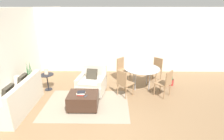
{
  "coord_description": "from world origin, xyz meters",
  "views": [
    {
      "loc": [
        0.55,
        -3.71,
        2.82
      ],
      "look_at": [
        0.48,
        1.85,
        0.75
      ],
      "focal_mm": 28.0,
      "sensor_mm": 36.0,
      "label": 1
    }
  ],
  "objects_px": {
    "ottoman": "(83,100)",
    "picture_frame": "(46,72)",
    "dining_table": "(142,70)",
    "couch": "(16,100)",
    "armchair": "(92,83)",
    "potted_plant": "(31,83)",
    "book_stack": "(81,93)",
    "dining_chair_far_left": "(122,68)",
    "potted_plant_small": "(171,80)",
    "side_table": "(47,79)",
    "dining_chair_far_right": "(156,68)",
    "tv_remote_primary": "(86,96)",
    "dining_chair_near_left": "(124,82)",
    "dining_chair_near_right": "(166,82)"
  },
  "relations": [
    {
      "from": "tv_remote_primary",
      "to": "dining_chair_near_right",
      "type": "bearing_deg",
      "value": 19.4
    },
    {
      "from": "armchair",
      "to": "dining_chair_near_right",
      "type": "bearing_deg",
      "value": -6.33
    },
    {
      "from": "couch",
      "to": "dining_chair_near_left",
      "type": "xyz_separation_m",
      "value": [
        3.06,
        0.84,
        0.21
      ]
    },
    {
      "from": "tv_remote_primary",
      "to": "dining_chair_near_left",
      "type": "height_order",
      "value": "dining_chair_near_left"
    },
    {
      "from": "ottoman",
      "to": "side_table",
      "type": "xyz_separation_m",
      "value": [
        -1.44,
        1.15,
        0.16
      ]
    },
    {
      "from": "couch",
      "to": "dining_chair_near_left",
      "type": "distance_m",
      "value": 3.18
    },
    {
      "from": "dining_chair_near_right",
      "to": "potted_plant_small",
      "type": "xyz_separation_m",
      "value": [
        0.47,
        0.9,
        -0.33
      ]
    },
    {
      "from": "dining_chair_near_right",
      "to": "potted_plant",
      "type": "bearing_deg",
      "value": 174.75
    },
    {
      "from": "couch",
      "to": "dining_chair_far_right",
      "type": "height_order",
      "value": "couch"
    },
    {
      "from": "couch",
      "to": "dining_table",
      "type": "bearing_deg",
      "value": 22.03
    },
    {
      "from": "picture_frame",
      "to": "side_table",
      "type": "bearing_deg",
      "value": -90.0
    },
    {
      "from": "couch",
      "to": "dining_table",
      "type": "relative_size",
      "value": 1.49
    },
    {
      "from": "ottoman",
      "to": "dining_chair_near_right",
      "type": "height_order",
      "value": "dining_chair_near_right"
    },
    {
      "from": "dining_chair_near_right",
      "to": "potted_plant_small",
      "type": "relative_size",
      "value": 1.44
    },
    {
      "from": "tv_remote_primary",
      "to": "dining_chair_far_right",
      "type": "height_order",
      "value": "dining_chair_far_right"
    },
    {
      "from": "armchair",
      "to": "dining_chair_far_right",
      "type": "xyz_separation_m",
      "value": [
        2.4,
        1.07,
        0.18
      ]
    },
    {
      "from": "side_table",
      "to": "picture_frame",
      "type": "bearing_deg",
      "value": 90.0
    },
    {
      "from": "book_stack",
      "to": "picture_frame",
      "type": "height_order",
      "value": "picture_frame"
    },
    {
      "from": "book_stack",
      "to": "potted_plant_small",
      "type": "height_order",
      "value": "potted_plant_small"
    },
    {
      "from": "tv_remote_primary",
      "to": "dining_chair_far_right",
      "type": "distance_m",
      "value": 3.27
    },
    {
      "from": "dining_chair_near_left",
      "to": "dining_chair_near_right",
      "type": "xyz_separation_m",
      "value": [
        1.33,
        0.0,
        0.0
      ]
    },
    {
      "from": "dining_table",
      "to": "picture_frame",
      "type": "bearing_deg",
      "value": -175.95
    },
    {
      "from": "tv_remote_primary",
      "to": "side_table",
      "type": "distance_m",
      "value": 2.02
    },
    {
      "from": "book_stack",
      "to": "potted_plant_small",
      "type": "distance_m",
      "value": 3.48
    },
    {
      "from": "potted_plant",
      "to": "dining_table",
      "type": "height_order",
      "value": "potted_plant"
    },
    {
      "from": "armchair",
      "to": "dining_table",
      "type": "relative_size",
      "value": 0.82
    },
    {
      "from": "side_table",
      "to": "dining_chair_near_left",
      "type": "relative_size",
      "value": 0.64
    },
    {
      "from": "dining_chair_far_right",
      "to": "potted_plant_small",
      "type": "bearing_deg",
      "value": -43.12
    },
    {
      "from": "potted_plant",
      "to": "picture_frame",
      "type": "bearing_deg",
      "value": 1.59
    },
    {
      "from": "dining_table",
      "to": "potted_plant_small",
      "type": "bearing_deg",
      "value": 11.54
    },
    {
      "from": "dining_table",
      "to": "dining_chair_near_right",
      "type": "distance_m",
      "value": 0.96
    },
    {
      "from": "dining_chair_far_right",
      "to": "potted_plant",
      "type": "bearing_deg",
      "value": -168.6
    },
    {
      "from": "dining_chair_near_right",
      "to": "tv_remote_primary",
      "type": "bearing_deg",
      "value": -160.6
    },
    {
      "from": "dining_chair_near_right",
      "to": "ottoman",
      "type": "bearing_deg",
      "value": -164.22
    },
    {
      "from": "side_table",
      "to": "dining_chair_far_right",
      "type": "height_order",
      "value": "dining_chair_far_right"
    },
    {
      "from": "armchair",
      "to": "ottoman",
      "type": "bearing_deg",
      "value": -97.44
    },
    {
      "from": "book_stack",
      "to": "dining_chair_far_left",
      "type": "distance_m",
      "value": 2.43
    },
    {
      "from": "dining_table",
      "to": "couch",
      "type": "bearing_deg",
      "value": -157.97
    },
    {
      "from": "dining_table",
      "to": "dining_chair_near_right",
      "type": "relative_size",
      "value": 1.39
    },
    {
      "from": "armchair",
      "to": "potted_plant",
      "type": "height_order",
      "value": "potted_plant"
    },
    {
      "from": "dining_chair_near_right",
      "to": "picture_frame",
      "type": "bearing_deg",
      "value": 173.78
    },
    {
      "from": "book_stack",
      "to": "tv_remote_primary",
      "type": "height_order",
      "value": "book_stack"
    },
    {
      "from": "armchair",
      "to": "dining_chair_far_left",
      "type": "distance_m",
      "value": 1.52
    },
    {
      "from": "book_stack",
      "to": "dining_chair_far_right",
      "type": "height_order",
      "value": "dining_chair_far_right"
    },
    {
      "from": "ottoman",
      "to": "picture_frame",
      "type": "relative_size",
      "value": 4.7
    },
    {
      "from": "potted_plant_small",
      "to": "ottoman",
      "type": "bearing_deg",
      "value": -151.7
    },
    {
      "from": "potted_plant",
      "to": "dining_chair_far_left",
      "type": "height_order",
      "value": "potted_plant"
    },
    {
      "from": "side_table",
      "to": "potted_plant_small",
      "type": "xyz_separation_m",
      "value": [
        4.44,
        0.47,
        -0.22
      ]
    },
    {
      "from": "armchair",
      "to": "dining_chair_far_right",
      "type": "height_order",
      "value": "dining_chair_far_right"
    },
    {
      "from": "dining_chair_far_left",
      "to": "potted_plant_small",
      "type": "height_order",
      "value": "dining_chair_far_left"
    }
  ]
}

